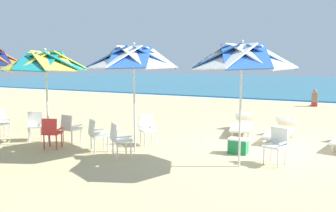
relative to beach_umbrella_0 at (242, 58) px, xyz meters
The scene contains 18 objects.
ground_plane 3.43m from the beach_umbrella_0, 84.72° to the left, with size 80.00×80.00×0.00m, color #D3B784.
sea 32.45m from the beach_umbrella_0, 89.61° to the left, with size 80.00×36.00×0.10m, color teal.
surf_foam 14.28m from the beach_umbrella_0, 89.11° to the left, with size 80.00×0.70×0.01m, color white.
beach_umbrella_0 is the anchor object (origin of this frame).
plastic_chair_0 2.17m from the beach_umbrella_0, 38.08° to the left, with size 0.56×0.58×0.87m.
beach_umbrella_1 2.83m from the beach_umbrella_0, behind, with size 2.45×2.45×2.88m.
plastic_chair_1 4.24m from the beach_umbrella_0, behind, with size 0.62×0.63×0.87m.
plastic_chair_2 3.64m from the beach_umbrella_0, 162.86° to the left, with size 0.63×0.63×0.87m.
plastic_chair_3 3.56m from the beach_umbrella_0, 169.25° to the right, with size 0.62×0.63×0.87m.
beach_umbrella_2 5.47m from the beach_umbrella_0, behind, with size 2.33×2.33×2.76m.
plastic_chair_4 5.35m from the beach_umbrella_0, behind, with size 0.49×0.51×0.87m.
plastic_chair_5 5.44m from the beach_umbrella_0, behind, with size 0.56×0.59×0.87m.
plastic_chair_6 6.58m from the beach_umbrella_0, behind, with size 0.63×0.63×0.87m.
plastic_chair_7 7.91m from the beach_umbrella_0, behind, with size 0.55×0.52×0.87m.
sun_lounger_1 3.97m from the beach_umbrella_0, 82.71° to the left, with size 0.74×2.17×0.62m.
sun_lounger_2 4.42m from the beach_umbrella_0, 103.41° to the left, with size 0.99×2.22×0.62m.
cooler_box 2.55m from the beach_umbrella_0, 106.11° to the left, with size 0.50×0.34×0.40m.
beachgoer_seated 12.77m from the beach_umbrella_0, 86.47° to the left, with size 0.30×0.93×0.92m.
Camera 1 is at (1.77, -10.04, 2.39)m, focal length 37.35 mm.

